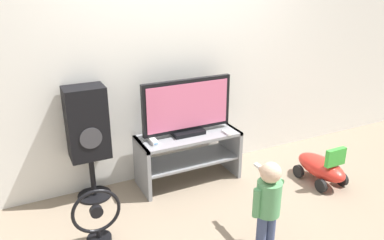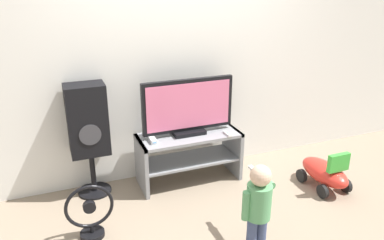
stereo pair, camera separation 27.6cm
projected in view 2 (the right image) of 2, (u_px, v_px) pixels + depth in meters
ground_plane at (197, 189)px, 3.74m from camera, size 16.00×16.00×0.00m
wall_back at (178, 51)px, 3.72m from camera, size 10.00×0.06×2.60m
tv_stand at (189, 150)px, 3.81m from camera, size 1.03×0.43×0.52m
television at (188, 108)px, 3.66m from camera, size 0.93×0.20×0.56m
game_console at (152, 139)px, 3.58m from camera, size 0.06×0.18×0.04m
remote_primary at (227, 134)px, 3.73m from camera, size 0.04×0.13×0.03m
child at (258, 201)px, 2.77m from camera, size 0.28×0.43×0.74m
speaker_tower at (88, 123)px, 3.44m from camera, size 0.36×0.32×1.10m
floor_fan at (90, 214)px, 3.00m from camera, size 0.39×0.20×0.48m
ride_on_toy at (325, 172)px, 3.73m from camera, size 0.32×0.59×0.44m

